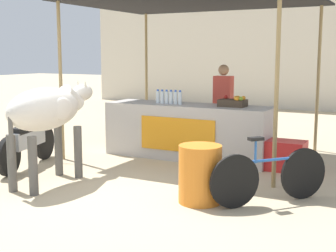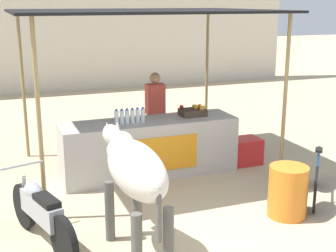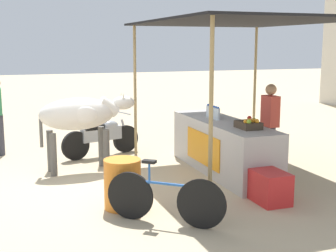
# 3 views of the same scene
# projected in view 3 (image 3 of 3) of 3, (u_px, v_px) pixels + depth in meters

# --- Properties ---
(ground_plane) EXTENTS (60.00, 60.00, 0.00)m
(ground_plane) POSITION_uv_depth(u_px,v_px,m) (107.00, 183.00, 8.00)
(ground_plane) COLOR tan
(stall_counter) EXTENTS (3.00, 0.82, 0.96)m
(stall_counter) POSITION_uv_depth(u_px,v_px,m) (223.00, 147.00, 8.65)
(stall_counter) COLOR #B2ADA8
(stall_counter) RESTS_ON ground
(stall_awning) EXTENTS (4.20, 3.20, 2.77)m
(stall_awning) POSITION_uv_depth(u_px,v_px,m) (240.00, 27.00, 8.38)
(stall_awning) COLOR black
(stall_awning) RESTS_ON ground
(water_bottle_row) EXTENTS (0.52, 0.07, 0.25)m
(water_bottle_row) POSITION_uv_depth(u_px,v_px,m) (213.00, 112.00, 8.86)
(water_bottle_row) COLOR silver
(water_bottle_row) RESTS_ON stall_counter
(fruit_crate) EXTENTS (0.44, 0.32, 0.18)m
(fruit_crate) POSITION_uv_depth(u_px,v_px,m) (249.00, 124.00, 7.80)
(fruit_crate) COLOR #3F3326
(fruit_crate) RESTS_ON stall_counter
(vendor_behind_counter) EXTENTS (0.34, 0.22, 1.65)m
(vendor_behind_counter) POSITION_uv_depth(u_px,v_px,m) (270.00, 128.00, 8.50)
(vendor_behind_counter) COLOR #383842
(vendor_behind_counter) RESTS_ON ground
(cooler_box) EXTENTS (0.60, 0.44, 0.48)m
(cooler_box) POSITION_uv_depth(u_px,v_px,m) (270.00, 187.00, 7.00)
(cooler_box) COLOR red
(cooler_box) RESTS_ON ground
(water_barrel) EXTENTS (0.54, 0.54, 0.73)m
(water_barrel) POSITION_uv_depth(u_px,v_px,m) (123.00, 184.00, 6.76)
(water_barrel) COLOR orange
(water_barrel) RESTS_ON ground
(cow) EXTENTS (0.59, 1.83, 1.44)m
(cow) POSITION_uv_depth(u_px,v_px,m) (81.00, 116.00, 8.66)
(cow) COLOR silver
(cow) RESTS_ON ground
(motorcycle_parked) EXTENTS (0.73, 1.75, 0.90)m
(motorcycle_parked) POSITION_uv_depth(u_px,v_px,m) (102.00, 136.00, 9.91)
(motorcycle_parked) COLOR black
(motorcycle_parked) RESTS_ON ground
(bicycle_leaning) EXTENTS (1.09, 1.30, 0.85)m
(bicycle_leaning) POSITION_uv_depth(u_px,v_px,m) (164.00, 198.00, 6.17)
(bicycle_leaning) COLOR black
(bicycle_leaning) RESTS_ON ground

